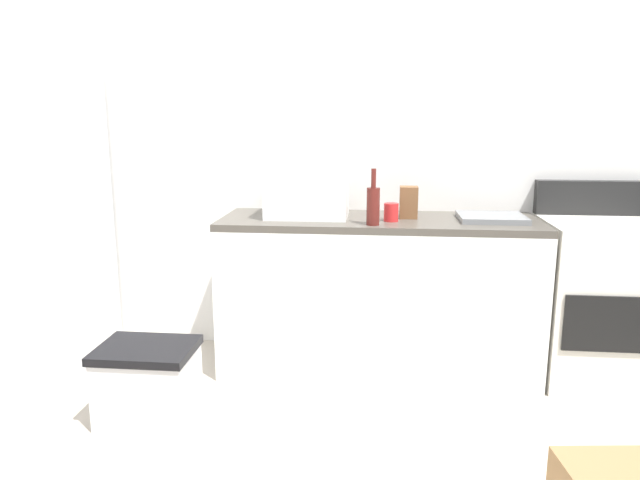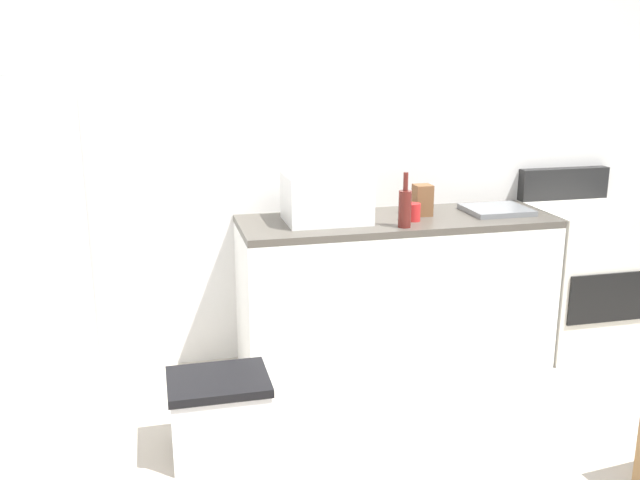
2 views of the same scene
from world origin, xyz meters
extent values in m
cube|color=silver|center=(0.00, 1.55, 1.30)|extent=(5.00, 0.10, 2.60)
cube|color=white|center=(0.30, 1.20, 0.43)|extent=(1.80, 0.60, 0.86)
cube|color=#4C473F|center=(0.30, 1.20, 0.88)|extent=(1.80, 0.60, 0.04)
cube|color=silver|center=(-1.75, 1.15, 0.86)|extent=(0.68, 0.66, 1.73)
cube|color=silver|center=(1.52, 1.20, 0.45)|extent=(0.60, 0.60, 0.90)
cube|color=black|center=(1.52, 0.90, 0.42)|extent=(0.52, 0.02, 0.30)
cube|color=black|center=(1.52, 1.46, 1.00)|extent=(0.60, 0.08, 0.20)
cube|color=white|center=(-0.11, 1.21, 1.04)|extent=(0.46, 0.34, 0.27)
cube|color=slate|center=(0.92, 1.20, 0.92)|extent=(0.36, 0.32, 0.03)
cylinder|color=#591E19|center=(0.27, 0.99, 1.00)|extent=(0.07, 0.07, 0.20)
cylinder|color=#591E19|center=(0.27, 0.99, 1.15)|extent=(0.03, 0.03, 0.10)
cylinder|color=red|center=(0.36, 1.11, 0.95)|extent=(0.08, 0.08, 0.10)
cube|color=brown|center=(0.46, 1.23, 0.99)|extent=(0.10, 0.10, 0.18)
cube|color=silver|center=(-0.81, 0.46, 0.17)|extent=(0.44, 0.34, 0.34)
cube|color=black|center=(-0.81, 0.46, 0.36)|extent=(0.46, 0.36, 0.04)
camera|label=1|loc=(0.30, -2.08, 1.46)|focal=32.65mm
camera|label=2|loc=(-1.05, -2.50, 1.82)|focal=39.54mm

